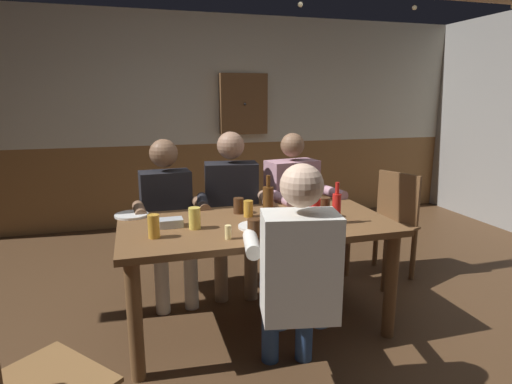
% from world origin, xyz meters
% --- Properties ---
extents(ground_plane, '(8.00, 8.00, 0.00)m').
position_xyz_m(ground_plane, '(0.00, 0.00, 0.00)').
color(ground_plane, '#4C331E').
extents(back_wall_upper, '(6.67, 0.12, 1.47)m').
position_xyz_m(back_wall_upper, '(0.00, 2.67, 1.69)').
color(back_wall_upper, beige).
extents(back_wall_wainscot, '(6.67, 0.12, 0.95)m').
position_xyz_m(back_wall_wainscot, '(0.00, 2.67, 0.48)').
color(back_wall_wainscot, brown).
rests_on(back_wall_wainscot, ground_plane).
extents(dining_table, '(1.71, 0.86, 0.73)m').
position_xyz_m(dining_table, '(0.00, 0.08, 0.62)').
color(dining_table, brown).
rests_on(dining_table, ground_plane).
extents(person_0, '(0.53, 0.54, 1.20)m').
position_xyz_m(person_0, '(-0.51, 0.72, 0.66)').
color(person_0, black).
rests_on(person_0, ground_plane).
extents(person_1, '(0.58, 0.57, 1.24)m').
position_xyz_m(person_1, '(-0.01, 0.74, 0.69)').
color(person_1, black).
rests_on(person_1, ground_plane).
extents(person_2, '(0.59, 0.58, 1.22)m').
position_xyz_m(person_2, '(0.52, 0.74, 0.67)').
color(person_2, '#B78493').
rests_on(person_2, ground_plane).
extents(person_3, '(0.54, 0.59, 1.21)m').
position_xyz_m(person_3, '(0.01, -0.58, 0.67)').
color(person_3, silver).
rests_on(person_3, ground_plane).
extents(chair_empty_near_right, '(0.57, 0.57, 0.88)m').
position_xyz_m(chair_empty_near_right, '(1.29, 0.57, 0.48)').
color(chair_empty_near_right, brown).
rests_on(chair_empty_near_right, ground_plane).
extents(table_candle, '(0.04, 0.04, 0.08)m').
position_xyz_m(table_candle, '(-0.25, -0.20, 0.77)').
color(table_candle, '#F9E08C').
rests_on(table_candle, dining_table).
extents(condiment_caddy, '(0.14, 0.10, 0.05)m').
position_xyz_m(condiment_caddy, '(-0.53, 0.12, 0.75)').
color(condiment_caddy, '#B2B7BC').
rests_on(condiment_caddy, dining_table).
extents(plate_0, '(0.22, 0.22, 0.01)m').
position_xyz_m(plate_0, '(-0.77, 0.43, 0.74)').
color(plate_0, white).
rests_on(plate_0, dining_table).
extents(plate_1, '(0.22, 0.22, 0.01)m').
position_xyz_m(plate_1, '(-0.04, -0.04, 0.74)').
color(plate_1, white).
rests_on(plate_1, dining_table).
extents(bottle_0, '(0.06, 0.06, 0.26)m').
position_xyz_m(bottle_0, '(0.47, -0.09, 0.83)').
color(bottle_0, red).
rests_on(bottle_0, dining_table).
extents(bottle_1, '(0.07, 0.07, 0.28)m').
position_xyz_m(bottle_1, '(0.09, 0.14, 0.84)').
color(bottle_1, '#593314').
rests_on(bottle_1, dining_table).
extents(bottle_2, '(0.07, 0.07, 0.23)m').
position_xyz_m(bottle_2, '(0.35, -0.03, 0.81)').
color(bottle_2, red).
rests_on(bottle_2, dining_table).
extents(pint_glass_0, '(0.08, 0.08, 0.13)m').
position_xyz_m(pint_glass_0, '(0.45, 0.05, 0.79)').
color(pint_glass_0, '#4C2D19').
rests_on(pint_glass_0, dining_table).
extents(pint_glass_1, '(0.07, 0.07, 0.11)m').
position_xyz_m(pint_glass_1, '(-0.06, 0.30, 0.78)').
color(pint_glass_1, '#4C2D19').
rests_on(pint_glass_1, dining_table).
extents(pint_glass_2, '(0.07, 0.07, 0.13)m').
position_xyz_m(pint_glass_2, '(-0.40, 0.04, 0.79)').
color(pint_glass_2, '#E5C64C').
rests_on(pint_glass_2, dining_table).
extents(pint_glass_3, '(0.08, 0.08, 0.11)m').
position_xyz_m(pint_glass_3, '(-0.10, -0.22, 0.78)').
color(pint_glass_3, '#4C2D19').
rests_on(pint_glass_3, dining_table).
extents(pint_glass_4, '(0.07, 0.07, 0.13)m').
position_xyz_m(pint_glass_4, '(-0.64, -0.06, 0.79)').
color(pint_glass_4, gold).
rests_on(pint_glass_4, dining_table).
extents(pint_glass_5, '(0.06, 0.06, 0.11)m').
position_xyz_m(pint_glass_5, '(-0.02, 0.20, 0.78)').
color(pint_glass_5, gold).
rests_on(pint_glass_5, dining_table).
extents(pint_glass_6, '(0.06, 0.06, 0.12)m').
position_xyz_m(pint_glass_6, '(0.33, 0.11, 0.79)').
color(pint_glass_6, white).
rests_on(pint_glass_6, dining_table).
extents(wall_dart_cabinet, '(0.56, 0.15, 0.70)m').
position_xyz_m(wall_dart_cabinet, '(0.55, 2.54, 1.41)').
color(wall_dart_cabinet, brown).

